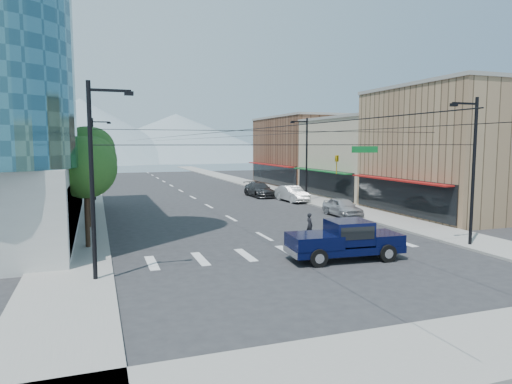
% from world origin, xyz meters
% --- Properties ---
extents(ground, '(160.00, 160.00, 0.00)m').
position_xyz_m(ground, '(0.00, 0.00, 0.00)').
color(ground, '#28282B').
rests_on(ground, ground).
extents(sidewalk_left, '(4.00, 120.00, 0.15)m').
position_xyz_m(sidewalk_left, '(-12.00, 40.00, 0.07)').
color(sidewalk_left, gray).
rests_on(sidewalk_left, ground).
extents(sidewalk_right, '(4.00, 120.00, 0.15)m').
position_xyz_m(sidewalk_right, '(12.00, 40.00, 0.07)').
color(sidewalk_right, gray).
rests_on(sidewalk_right, ground).
extents(sidewalk_cross, '(28.00, 4.00, 0.15)m').
position_xyz_m(sidewalk_cross, '(0.00, -12.00, 0.07)').
color(sidewalk_cross, gray).
rests_on(sidewalk_cross, ground).
extents(shop_near, '(12.00, 14.00, 11.00)m').
position_xyz_m(shop_near, '(20.00, 10.00, 5.50)').
color(shop_near, '#8C6B4C').
rests_on(shop_near, ground).
extents(shop_mid, '(12.00, 14.00, 9.00)m').
position_xyz_m(shop_mid, '(20.00, 24.00, 4.50)').
color(shop_mid, tan).
rests_on(shop_mid, ground).
extents(shop_far, '(12.00, 18.00, 10.00)m').
position_xyz_m(shop_far, '(20.00, 40.00, 5.00)').
color(shop_far, brown).
rests_on(shop_far, ground).
extents(clock_tower, '(4.80, 4.80, 20.40)m').
position_xyz_m(clock_tower, '(-16.50, 62.00, 10.64)').
color(clock_tower, '#8C6B4C').
rests_on(clock_tower, ground).
extents(mountain_left, '(80.00, 80.00, 22.00)m').
position_xyz_m(mountain_left, '(-15.00, 150.00, 11.00)').
color(mountain_left, gray).
rests_on(mountain_left, ground).
extents(mountain_right, '(90.00, 90.00, 18.00)m').
position_xyz_m(mountain_right, '(20.00, 160.00, 9.00)').
color(mountain_right, gray).
rests_on(mountain_right, ground).
extents(tree_near, '(3.65, 3.64, 6.71)m').
position_xyz_m(tree_near, '(-11.07, 6.10, 4.99)').
color(tree_near, black).
rests_on(tree_near, ground).
extents(tree_midnear, '(4.09, 4.09, 7.52)m').
position_xyz_m(tree_midnear, '(-11.07, 13.10, 5.59)').
color(tree_midnear, black).
rests_on(tree_midnear, ground).
extents(tree_midfar, '(3.65, 3.64, 6.71)m').
position_xyz_m(tree_midfar, '(-11.07, 20.10, 4.99)').
color(tree_midfar, black).
rests_on(tree_midfar, ground).
extents(tree_far, '(4.09, 4.09, 7.52)m').
position_xyz_m(tree_far, '(-11.07, 27.10, 5.59)').
color(tree_far, black).
rests_on(tree_far, ground).
extents(signal_rig, '(21.80, 0.20, 9.00)m').
position_xyz_m(signal_rig, '(0.19, -1.00, 4.64)').
color(signal_rig, black).
rests_on(signal_rig, ground).
extents(lamp_pole_nw, '(2.00, 0.25, 9.00)m').
position_xyz_m(lamp_pole_nw, '(-10.67, 30.00, 4.94)').
color(lamp_pole_nw, black).
rests_on(lamp_pole_nw, ground).
extents(lamp_pole_ne, '(2.00, 0.25, 9.00)m').
position_xyz_m(lamp_pole_ne, '(10.67, 22.00, 4.94)').
color(lamp_pole_ne, black).
rests_on(lamp_pole_ne, ground).
extents(pickup_truck, '(6.46, 2.84, 2.13)m').
position_xyz_m(pickup_truck, '(1.94, -1.19, 1.11)').
color(pickup_truck, black).
rests_on(pickup_truck, ground).
extents(pedestrian, '(0.43, 0.62, 1.60)m').
position_xyz_m(pedestrian, '(2.89, 5.00, 0.80)').
color(pedestrian, black).
rests_on(pedestrian, ground).
extents(parked_car_near, '(1.98, 4.77, 1.61)m').
position_xyz_m(parked_car_near, '(9.40, 11.87, 0.81)').
color(parked_car_near, '#AAAAAF').
rests_on(parked_car_near, ground).
extents(parked_car_mid, '(2.14, 5.28, 1.70)m').
position_xyz_m(parked_car_mid, '(9.40, 22.60, 0.85)').
color(parked_car_mid, silver).
rests_on(parked_car_mid, ground).
extents(parked_car_far, '(2.54, 5.85, 1.68)m').
position_xyz_m(parked_car_far, '(7.60, 28.10, 0.84)').
color(parked_car_far, '#2D2D2F').
rests_on(parked_car_far, ground).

